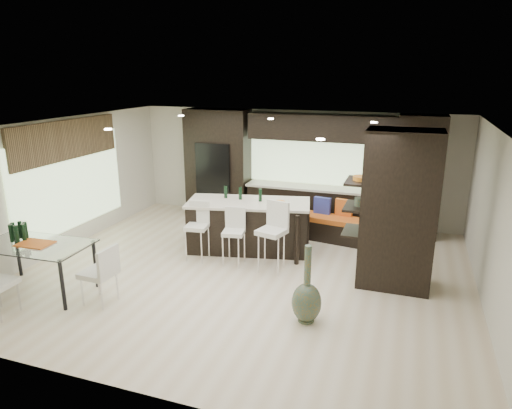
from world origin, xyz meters
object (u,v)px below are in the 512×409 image
at_px(bench, 334,229).
at_px(floor_vase, 307,284).
at_px(stool_mid, 234,242).
at_px(dining_table, 38,268).
at_px(kitchen_island, 249,225).
at_px(stool_right, 271,244).
at_px(stool_left, 197,237).
at_px(chair_end, 99,277).

xyz_separation_m(bench, floor_vase, (0.19, -3.52, 0.34)).
bearing_deg(stool_mid, dining_table, -151.41).
height_order(kitchen_island, stool_right, stool_right).
xyz_separation_m(stool_left, bench, (2.37, 1.93, -0.20)).
relative_size(kitchen_island, stool_right, 2.37).
height_order(stool_mid, floor_vase, floor_vase).
height_order(stool_left, stool_mid, stool_left).
distance_m(kitchen_island, dining_table, 3.98).
bearing_deg(floor_vase, stool_mid, 138.31).
distance_m(floor_vase, chair_end, 3.30).
bearing_deg(bench, chair_end, -118.20).
relative_size(bench, floor_vase, 1.15).
bearing_deg(bench, stool_left, -131.84).
xyz_separation_m(stool_left, stool_right, (1.53, -0.03, 0.06)).
relative_size(floor_vase, dining_table, 0.68).
bearing_deg(kitchen_island, stool_mid, -102.38).
bearing_deg(chair_end, stool_mid, -31.97).
height_order(stool_right, chair_end, stool_right).
relative_size(stool_mid, dining_table, 0.50).
distance_m(stool_right, bench, 2.15).
height_order(stool_left, chair_end, stool_left).
height_order(kitchen_island, stool_mid, kitchen_island).
xyz_separation_m(stool_right, floor_vase, (1.03, -1.56, 0.08)).
distance_m(stool_mid, dining_table, 3.41).
bearing_deg(floor_vase, chair_end, -170.82).
bearing_deg(bench, floor_vase, -77.98).
bearing_deg(stool_mid, bench, 40.32).
distance_m(stool_right, dining_table, 4.02).
bearing_deg(bench, stool_right, -104.20).
distance_m(stool_left, stool_mid, 0.77).
xyz_separation_m(bench, chair_end, (-3.06, -4.05, 0.18)).
distance_m(stool_mid, floor_vase, 2.41).
xyz_separation_m(dining_table, chair_end, (1.21, 0.00, 0.02)).
relative_size(kitchen_island, stool_mid, 2.79).
xyz_separation_m(bench, dining_table, (-4.27, -4.05, 0.16)).
height_order(kitchen_island, stool_left, kitchen_island).
relative_size(floor_vase, chair_end, 1.35).
bearing_deg(stool_right, floor_vase, -41.65).
height_order(bench, dining_table, dining_table).
bearing_deg(stool_left, floor_vase, -39.34).
bearing_deg(stool_left, stool_mid, -6.81).
xyz_separation_m(stool_left, floor_vase, (2.56, -1.59, 0.14)).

